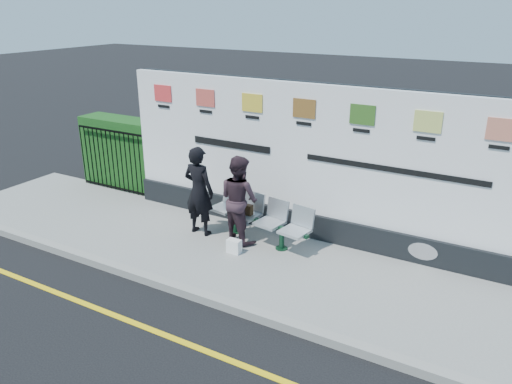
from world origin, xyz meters
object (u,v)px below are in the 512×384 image
woman_left (199,191)px  billboard (304,172)px  bench (258,229)px  woman_right (239,199)px

woman_left → billboard: bearing=-149.4°
bench → woman_right: woman_right is taller
billboard → woman_left: 2.08m
billboard → woman_right: (-0.94, -0.87, -0.44)m
bench → woman_right: 0.71m
billboard → woman_left: (-1.79, -0.99, -0.40)m
woman_left → bench: bearing=-165.5°
bench → woman_left: bearing=-157.4°
billboard → woman_right: size_ratio=4.68×
woman_left → woman_right: (0.85, 0.12, -0.05)m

